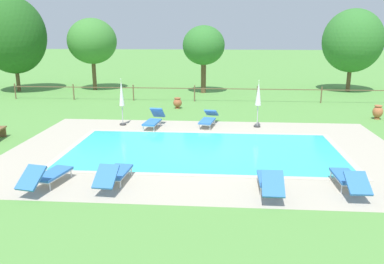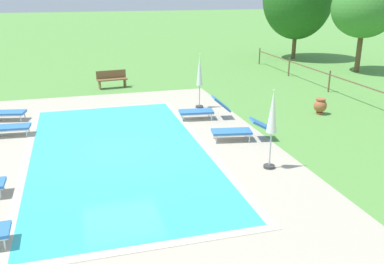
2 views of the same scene
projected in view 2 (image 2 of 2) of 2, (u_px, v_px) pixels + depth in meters
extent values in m
plane|color=#599342|center=(119.00, 152.00, 13.11)|extent=(160.00, 160.00, 0.00)
cube|color=#B2A893|center=(119.00, 152.00, 13.11)|extent=(15.14, 9.99, 0.01)
cube|color=#38C6D1|center=(119.00, 152.00, 13.11)|extent=(10.35, 5.20, 0.01)
cube|color=#C0B59F|center=(202.00, 143.00, 13.80)|extent=(10.83, 0.24, 0.01)
cube|color=#C0B59F|center=(26.00, 161.00, 12.41)|extent=(10.83, 0.24, 0.01)
cube|color=#C0B59F|center=(148.00, 247.00, 8.29)|extent=(0.24, 5.20, 0.01)
cube|color=#C0B59F|center=(105.00, 107.00, 17.92)|extent=(0.24, 5.20, 0.01)
cube|color=#3370BC|center=(232.00, 131.00, 13.97)|extent=(0.81, 1.38, 0.07)
cube|color=#3370BC|center=(262.00, 125.00, 14.01)|extent=(0.72, 0.87, 0.44)
cube|color=silver|center=(231.00, 133.00, 13.99)|extent=(0.78, 1.35, 0.04)
cylinder|color=silver|center=(216.00, 140.00, 13.74)|extent=(0.04, 0.04, 0.28)
cylinder|color=silver|center=(214.00, 134.00, 14.22)|extent=(0.04, 0.04, 0.28)
cylinder|color=silver|center=(249.00, 138.00, 13.85)|extent=(0.04, 0.04, 0.28)
cylinder|color=silver|center=(246.00, 133.00, 14.32)|extent=(0.04, 0.04, 0.28)
cube|color=#3370BC|center=(10.00, 127.00, 14.41)|extent=(0.69, 1.34, 0.07)
cube|color=silver|center=(10.00, 129.00, 14.43)|extent=(0.65, 1.31, 0.04)
cylinder|color=silver|center=(29.00, 129.00, 14.81)|extent=(0.04, 0.04, 0.28)
cylinder|color=silver|center=(27.00, 133.00, 14.34)|extent=(0.04, 0.04, 0.28)
cube|color=#3370BC|center=(196.00, 111.00, 16.21)|extent=(0.75, 1.36, 0.07)
cube|color=#3370BC|center=(221.00, 104.00, 16.27)|extent=(0.68, 0.76, 0.59)
cube|color=silver|center=(196.00, 113.00, 16.23)|extent=(0.72, 1.33, 0.04)
cylinder|color=silver|center=(183.00, 118.00, 15.95)|extent=(0.04, 0.04, 0.28)
cylinder|color=silver|center=(181.00, 115.00, 16.43)|extent=(0.04, 0.04, 0.28)
cylinder|color=silver|center=(212.00, 117.00, 16.11)|extent=(0.04, 0.04, 0.28)
cylinder|color=silver|center=(209.00, 113.00, 16.59)|extent=(0.04, 0.04, 0.28)
cube|color=#3370BC|center=(7.00, 112.00, 16.08)|extent=(0.84, 1.39, 0.07)
cube|color=silver|center=(7.00, 114.00, 16.10)|extent=(0.81, 1.36, 0.04)
cylinder|color=silver|center=(25.00, 115.00, 16.42)|extent=(0.04, 0.04, 0.28)
cylinder|color=silver|center=(21.00, 119.00, 15.94)|extent=(0.04, 0.04, 0.28)
cylinder|color=silver|center=(3.00, 185.00, 10.61)|extent=(0.04, 0.04, 0.28)
cylinder|color=silver|center=(0.00, 194.00, 10.14)|extent=(0.04, 0.04, 0.28)
cylinder|color=silver|center=(8.00, 231.00, 8.61)|extent=(0.04, 0.04, 0.28)
cylinder|color=silver|center=(5.00, 244.00, 8.15)|extent=(0.04, 0.04, 0.28)
cylinder|color=#383838|center=(269.00, 167.00, 11.93)|extent=(0.32, 0.32, 0.08)
cylinder|color=#B2B5B7|center=(270.00, 150.00, 11.77)|extent=(0.04, 0.04, 1.07)
cone|color=white|center=(273.00, 112.00, 11.41)|extent=(0.29, 0.29, 1.15)
sphere|color=white|center=(274.00, 90.00, 11.21)|extent=(0.05, 0.05, 0.05)
cylinder|color=#383838|center=(199.00, 107.00, 17.88)|extent=(0.32, 0.32, 0.08)
cylinder|color=#B2B5B7|center=(199.00, 96.00, 17.74)|extent=(0.04, 0.04, 0.97)
cone|color=white|center=(200.00, 70.00, 17.37)|extent=(0.26, 0.26, 1.28)
sphere|color=white|center=(200.00, 54.00, 17.16)|extent=(0.05, 0.05, 0.05)
cube|color=brown|center=(112.00, 79.00, 21.21)|extent=(0.61, 1.54, 0.06)
cube|color=brown|center=(111.00, 74.00, 21.31)|extent=(0.22, 1.50, 0.40)
cube|color=brown|center=(125.00, 83.00, 21.52)|extent=(0.40, 0.10, 0.41)
cube|color=brown|center=(100.00, 85.00, 21.06)|extent=(0.40, 0.10, 0.41)
cylinder|color=#A85B38|center=(320.00, 113.00, 16.98)|extent=(0.28, 0.28, 0.08)
ellipsoid|color=#A85B38|center=(320.00, 106.00, 16.88)|extent=(0.51, 0.51, 0.53)
cylinder|color=#A85B38|center=(321.00, 99.00, 16.80)|extent=(0.38, 0.38, 0.06)
cylinder|color=brown|center=(259.00, 56.00, 27.77)|extent=(0.08, 0.08, 1.05)
cylinder|color=brown|center=(289.00, 67.00, 24.07)|extent=(0.08, 0.08, 1.05)
cylinder|color=brown|center=(329.00, 81.00, 20.38)|extent=(0.08, 0.08, 1.05)
cylinder|color=brown|center=(359.00, 51.00, 25.03)|extent=(0.30, 0.30, 2.43)
ellipsoid|color=#3D7F33|center=(364.00, 8.00, 24.22)|extent=(3.71, 3.71, 3.42)
cylinder|color=brown|center=(294.00, 44.00, 29.83)|extent=(0.28, 0.28, 2.05)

